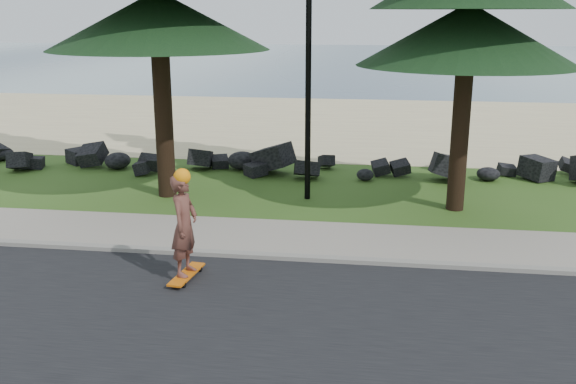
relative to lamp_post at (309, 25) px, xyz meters
name	(u,v)px	position (x,y,z in m)	size (l,w,h in m)	color
ground	(290,243)	(0.00, -3.20, -4.13)	(160.00, 160.00, 0.00)	#31551A
road	(244,360)	(0.00, -7.70, -4.12)	(160.00, 7.00, 0.02)	black
kerb	(283,257)	(0.00, -4.10, -4.08)	(160.00, 0.20, 0.10)	gray
sidewalk	(291,238)	(0.00, -3.00, -4.09)	(160.00, 2.00, 0.08)	gray
beach_sand	(337,123)	(0.00, 11.30, -4.13)	(160.00, 15.00, 0.01)	tan
ocean	(362,60)	(0.00, 47.80, -4.13)	(160.00, 58.00, 0.01)	#355066
seawall_boulders	(317,175)	(0.00, 2.40, -4.13)	(60.00, 2.40, 1.10)	black
lamp_post	(309,25)	(0.00, 0.00, 0.00)	(0.25, 0.14, 8.14)	black
skateboarder	(184,226)	(-1.50, -5.24, -3.15)	(0.49, 1.07, 1.95)	#D3600C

